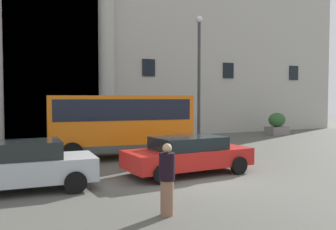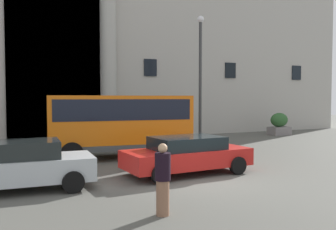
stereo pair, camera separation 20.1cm
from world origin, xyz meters
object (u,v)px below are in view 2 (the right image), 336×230
(orange_minibus, at_px, (120,121))
(pedestrian_woman_with_bag, at_px, (163,179))
(scooter_by_planter, at_px, (214,149))
(hedge_planter_far_east, at_px, (81,131))
(bus_stop_sign, at_px, (189,117))
(lamppost_plaza_centre, at_px, (200,69))
(hedge_planter_west, at_px, (279,124))
(white_taxi_kerbside, at_px, (18,165))
(parked_sedan_far, at_px, (187,154))
(hedge_planter_far_west, at_px, (165,129))

(orange_minibus, distance_m, pedestrian_woman_with_bag, 8.21)
(scooter_by_planter, bearing_deg, hedge_planter_far_east, 106.80)
(bus_stop_sign, height_order, lamppost_plaza_centre, lamppost_plaza_centre)
(hedge_planter_far_east, xyz_separation_m, hedge_planter_west, (13.94, -0.12, -0.02))
(orange_minibus, bearing_deg, hedge_planter_far_east, 105.39)
(hedge_planter_far_east, height_order, hedge_planter_west, hedge_planter_far_east)
(hedge_planter_far_east, distance_m, hedge_planter_west, 13.95)
(orange_minibus, distance_m, hedge_planter_west, 14.00)
(hedge_planter_west, relative_size, white_taxi_kerbside, 0.37)
(hedge_planter_west, height_order, parked_sedan_far, hedge_planter_west)
(pedestrian_woman_with_bag, xyz_separation_m, lamppost_plaza_centre, (7.24, 11.37, 3.51))
(hedge_planter_west, bearing_deg, bus_stop_sign, -161.22)
(bus_stop_sign, bearing_deg, pedestrian_woman_with_bag, -120.06)
(white_taxi_kerbside, height_order, pedestrian_woman_with_bag, pedestrian_woman_with_bag)
(pedestrian_woman_with_bag, bearing_deg, lamppost_plaza_centre, 57.02)
(pedestrian_woman_with_bag, bearing_deg, orange_minibus, 79.80)
(hedge_planter_far_east, bearing_deg, hedge_planter_far_west, 3.84)
(lamppost_plaza_centre, bearing_deg, pedestrian_woman_with_bag, -122.49)
(scooter_by_planter, bearing_deg, lamppost_plaza_centre, 51.83)
(hedge_planter_far_west, bearing_deg, lamppost_plaza_centre, -54.78)
(bus_stop_sign, relative_size, parked_sedan_far, 0.57)
(orange_minibus, height_order, hedge_planter_west, orange_minibus)
(parked_sedan_far, bearing_deg, pedestrian_woman_with_bag, -127.95)
(hedge_planter_far_east, relative_size, white_taxi_kerbside, 0.40)
(bus_stop_sign, distance_m, hedge_planter_far_east, 6.10)
(bus_stop_sign, height_order, hedge_planter_far_west, bus_stop_sign)
(orange_minibus, xyz_separation_m, bus_stop_sign, (4.36, 1.86, -0.04))
(hedge_planter_west, distance_m, scooter_by_planter, 11.83)
(parked_sedan_far, bearing_deg, hedge_planter_west, 33.10)
(hedge_planter_far_west, bearing_deg, scooter_by_planter, -97.09)
(hedge_planter_far_west, bearing_deg, bus_stop_sign, -91.68)
(orange_minibus, height_order, scooter_by_planter, orange_minibus)
(scooter_by_planter, distance_m, pedestrian_woman_with_bag, 7.71)
(parked_sedan_far, relative_size, scooter_by_planter, 2.35)
(parked_sedan_far, bearing_deg, scooter_by_planter, 37.90)
(orange_minibus, relative_size, pedestrian_woman_with_bag, 3.84)
(white_taxi_kerbside, bearing_deg, scooter_by_planter, 18.12)
(hedge_planter_west, distance_m, white_taxi_kerbside, 19.70)
(bus_stop_sign, xyz_separation_m, hedge_planter_far_west, (0.10, 3.45, -0.91))
(orange_minibus, xyz_separation_m, hedge_planter_far_east, (-0.84, 4.95, -0.86))
(bus_stop_sign, xyz_separation_m, scooter_by_planter, (-0.82, -3.97, -1.14))
(hedge_planter_far_west, xyz_separation_m, lamppost_plaza_centre, (1.40, -1.99, 3.65))
(orange_minibus, distance_m, parked_sedan_far, 4.52)
(hedge_planter_west, distance_m, parked_sedan_far, 15.01)
(parked_sedan_far, relative_size, lamppost_plaza_centre, 0.61)
(orange_minibus, bearing_deg, scooter_by_planter, -25.12)
(orange_minibus, height_order, lamppost_plaza_centre, lamppost_plaza_centre)
(bus_stop_sign, xyz_separation_m, hedge_planter_west, (8.75, 2.98, -0.84))
(parked_sedan_far, xyz_separation_m, lamppost_plaza_centre, (4.70, 7.58, 3.65))
(hedge_planter_far_east, xyz_separation_m, white_taxi_kerbside, (-3.47, -9.31, -0.05))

